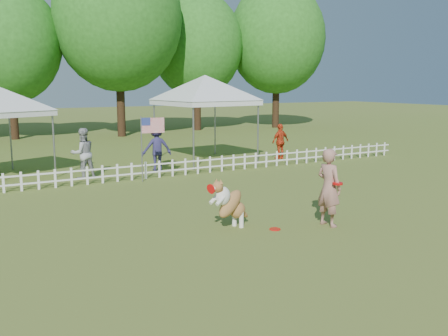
% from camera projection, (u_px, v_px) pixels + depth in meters
% --- Properties ---
extents(ground, '(120.00, 120.00, 0.00)m').
position_uv_depth(ground, '(286.00, 226.00, 11.49)').
color(ground, '#536F23').
rests_on(ground, ground).
extents(picket_fence, '(22.00, 0.08, 0.60)m').
position_uv_depth(picket_fence, '(166.00, 169.00, 17.44)').
color(picket_fence, white).
rests_on(picket_fence, ground).
extents(handler, '(0.51, 0.70, 1.80)m').
position_uv_depth(handler, '(329.00, 187.00, 11.37)').
color(handler, '#9D6A5E').
rests_on(handler, ground).
extents(dog, '(1.20, 0.72, 1.18)m').
position_uv_depth(dog, '(231.00, 204.00, 11.15)').
color(dog, brown).
rests_on(dog, ground).
extents(frisbee_on_turf, '(0.30, 0.30, 0.02)m').
position_uv_depth(frisbee_on_turf, '(275.00, 229.00, 11.19)').
color(frisbee_on_turf, red).
rests_on(frisbee_on_turf, ground).
extents(canopy_tent_right, '(3.72, 3.72, 3.51)m').
position_uv_depth(canopy_tent_right, '(205.00, 120.00, 20.76)').
color(canopy_tent_right, silver).
rests_on(canopy_tent_right, ground).
extents(flag_pole, '(0.84, 0.20, 2.17)m').
position_uv_depth(flag_pole, '(142.00, 149.00, 16.49)').
color(flag_pole, gray).
rests_on(flag_pole, ground).
extents(spectator_a, '(0.91, 0.75, 1.74)m').
position_uv_depth(spectator_a, '(83.00, 153.00, 17.10)').
color(spectator_a, '#99999E').
rests_on(spectator_a, ground).
extents(spectator_b, '(1.20, 0.77, 1.75)m').
position_uv_depth(spectator_b, '(157.00, 147.00, 18.68)').
color(spectator_b, '#292651').
rests_on(spectator_b, ground).
extents(spectator_c, '(0.94, 0.49, 1.53)m').
position_uv_depth(spectator_c, '(280.00, 141.00, 21.56)').
color(spectator_c, red).
rests_on(spectator_c, ground).
extents(tree_center_left, '(6.00, 6.00, 9.80)m').
position_uv_depth(tree_center_left, '(9.00, 54.00, 28.50)').
color(tree_center_left, '#26611B').
rests_on(tree_center_left, ground).
extents(tree_center_right, '(7.60, 7.60, 12.60)m').
position_uv_depth(tree_center_right, '(118.00, 32.00, 29.90)').
color(tree_center_right, '#26611B').
rests_on(tree_center_right, ground).
extents(tree_right, '(6.20, 6.20, 10.40)m').
position_uv_depth(tree_right, '(197.00, 55.00, 34.29)').
color(tree_right, '#26611B').
rests_on(tree_right, ground).
extents(tree_far_right, '(7.00, 7.00, 11.40)m').
position_uv_depth(tree_far_right, '(277.00, 49.00, 36.27)').
color(tree_far_right, '#26611B').
rests_on(tree_far_right, ground).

